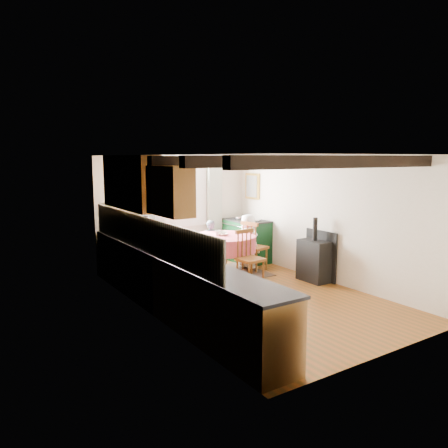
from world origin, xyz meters
TOP-DOWN VIEW (x-y plane):
  - floor at (0.00, 0.00)m, footprint 3.60×5.50m
  - ceiling at (0.00, 0.00)m, footprint 3.60×5.50m
  - wall_back at (0.00, 2.75)m, footprint 3.60×0.00m
  - wall_front at (0.00, -2.75)m, footprint 3.60×0.00m
  - wall_left at (-1.80, 0.00)m, footprint 0.00×5.50m
  - wall_right at (1.80, 0.00)m, footprint 0.00×5.50m
  - beam_a at (0.00, -2.00)m, footprint 3.60×0.16m
  - beam_b at (0.00, -1.00)m, footprint 3.60×0.16m
  - beam_c at (0.00, 0.00)m, footprint 3.60×0.16m
  - beam_d at (0.00, 1.00)m, footprint 3.60×0.16m
  - beam_e at (0.00, 2.00)m, footprint 3.60×0.16m
  - splash_left at (-1.78, 0.30)m, footprint 0.02×4.50m
  - splash_back at (-1.00, 2.73)m, footprint 1.40×0.02m
  - base_cabinet_left at (-1.50, 0.00)m, footprint 0.60×5.30m
  - base_cabinet_back at (-1.05, 2.45)m, footprint 1.30×0.60m
  - worktop_left at (-1.48, 0.00)m, footprint 0.64×5.30m
  - worktop_back at (-1.05, 2.43)m, footprint 1.30×0.64m
  - wall_cabinet_glass at (-1.63, 1.20)m, footprint 0.34×1.80m
  - wall_cabinet_solid at (-1.63, -0.30)m, footprint 0.34×0.90m
  - window_frame at (0.10, 2.73)m, footprint 1.34×0.03m
  - window_pane at (0.10, 2.74)m, footprint 1.20×0.01m
  - curtain_left at (-0.75, 2.65)m, footprint 0.35×0.10m
  - curtain_right at (0.95, 2.65)m, footprint 0.35×0.10m
  - curtain_rod at (0.10, 2.65)m, footprint 2.00×0.03m
  - wall_picture at (1.77, 2.30)m, footprint 0.04×0.50m
  - wall_plate at (1.05, 2.72)m, footprint 0.30×0.02m
  - rug at (0.37, 1.41)m, footprint 1.73×1.34m
  - dining_table at (0.37, 1.41)m, footprint 1.33×1.33m
  - chair_near at (0.43, 0.55)m, footprint 0.48×0.50m
  - chair_left at (-0.34, 1.35)m, footprint 0.50×0.49m
  - chair_right at (1.14, 1.35)m, footprint 0.57×0.55m
  - aga_range at (1.47, 2.09)m, footprint 0.69×1.07m
  - cast_iron_stove at (1.58, 0.05)m, footprint 0.37×0.62m
  - child_far at (0.48, 2.09)m, footprint 0.39×0.27m
  - child_right at (1.11, 1.56)m, footprint 0.41×0.60m
  - bowl_a at (0.37, 1.42)m, footprint 0.20×0.20m
  - bowl_b at (0.46, 1.57)m, footprint 0.24×0.24m
  - cup at (0.29, 1.48)m, footprint 0.15×0.15m
  - canister_tall at (-1.42, 2.45)m, footprint 0.14×0.14m
  - canister_wide at (-1.08, 2.55)m, footprint 0.19×0.19m
  - canister_slim at (-0.86, 2.37)m, footprint 0.10×0.10m

SIDE VIEW (x-z plane):
  - floor at x=0.00m, z-range 0.00..0.00m
  - rug at x=0.37m, z-range 0.00..0.01m
  - dining_table at x=0.37m, z-range 0.00..0.80m
  - base_cabinet_left at x=-1.50m, z-range 0.00..0.88m
  - base_cabinet_back at x=-1.05m, z-range 0.00..0.88m
  - chair_left at x=-0.34m, z-range 0.00..0.90m
  - aga_range at x=1.47m, z-range 0.00..0.98m
  - child_far at x=0.48m, z-range 0.00..1.03m
  - chair_near at x=0.43m, z-range 0.00..1.03m
  - chair_right at x=1.14m, z-range 0.00..1.05m
  - child_right at x=1.11m, z-range 0.00..1.17m
  - cast_iron_stove at x=1.58m, z-range 0.00..1.24m
  - bowl_a at x=0.37m, z-range 0.80..0.85m
  - bowl_b at x=0.46m, z-range 0.80..0.86m
  - cup at x=0.29m, z-range 0.80..0.90m
  - worktop_left at x=-1.48m, z-range 0.88..0.92m
  - worktop_back at x=-1.05m, z-range 0.88..0.92m
  - canister_wide at x=-1.08m, z-range 0.92..1.13m
  - canister_tall at x=-1.42m, z-range 0.92..1.15m
  - canister_slim at x=-0.86m, z-range 0.92..1.19m
  - curtain_left at x=-0.75m, z-range 0.05..2.15m
  - curtain_right at x=0.95m, z-range 0.05..2.15m
  - wall_back at x=0.00m, z-range 0.00..2.40m
  - wall_front at x=0.00m, z-range 0.00..2.40m
  - wall_left at x=-1.80m, z-range 0.00..2.40m
  - wall_right at x=1.80m, z-range 0.00..2.40m
  - splash_left at x=-1.78m, z-range 0.92..1.48m
  - splash_back at x=-1.00m, z-range 0.92..1.48m
  - window_frame at x=0.10m, z-range 0.83..2.37m
  - window_pane at x=0.10m, z-range 0.90..2.30m
  - wall_picture at x=1.77m, z-range 1.40..2.00m
  - wall_plate at x=1.05m, z-range 1.55..1.85m
  - wall_cabinet_solid at x=-1.63m, z-range 1.55..2.25m
  - wall_cabinet_glass at x=-1.63m, z-range 1.50..2.40m
  - curtain_rod at x=0.10m, z-range 2.19..2.22m
  - beam_a at x=0.00m, z-range 2.23..2.39m
  - beam_b at x=0.00m, z-range 2.23..2.39m
  - beam_c at x=0.00m, z-range 2.23..2.39m
  - beam_d at x=0.00m, z-range 2.23..2.39m
  - beam_e at x=0.00m, z-range 2.23..2.39m
  - ceiling at x=0.00m, z-range 2.40..2.40m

